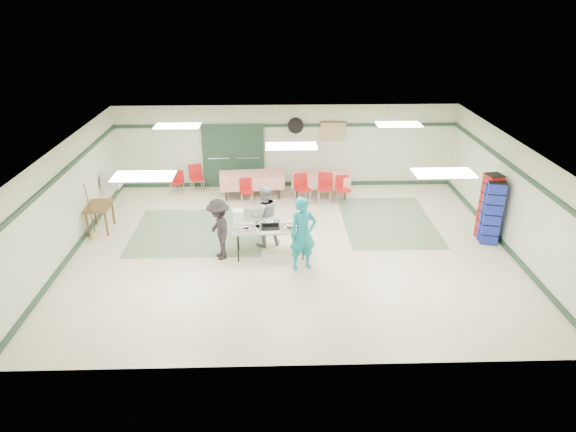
{
  "coord_description": "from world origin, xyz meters",
  "views": [
    {
      "loc": [
        -0.43,
        -11.67,
        6.11
      ],
      "look_at": [
        -0.09,
        -0.3,
        1.01
      ],
      "focal_mm": 32.0,
      "sensor_mm": 36.0,
      "label": 1
    }
  ],
  "objects_px": {
    "chair_b": "(302,185)",
    "broom": "(90,210)",
    "volunteer_teal": "(303,234)",
    "crate_stack_blue_a": "(492,212)",
    "office_printer": "(112,181)",
    "chair_loose_a": "(196,175)",
    "volunteer_dark": "(219,229)",
    "dining_table_b": "(252,180)",
    "crate_stack_blue_b": "(489,211)",
    "chair_loose_b": "(178,180)",
    "serving_table": "(270,229)",
    "chair_c": "(343,186)",
    "volunteer_grey": "(264,216)",
    "chair_a": "(325,185)",
    "chair_d": "(246,189)",
    "dining_table_a": "(322,179)",
    "crate_stack_red": "(489,207)",
    "printer_table": "(99,208)"
  },
  "relations": [
    {
      "from": "volunteer_dark",
      "to": "crate_stack_blue_a",
      "type": "bearing_deg",
      "value": 75.49
    },
    {
      "from": "volunteer_dark",
      "to": "dining_table_b",
      "type": "height_order",
      "value": "volunteer_dark"
    },
    {
      "from": "dining_table_a",
      "to": "volunteer_grey",
      "type": "bearing_deg",
      "value": -110.34
    },
    {
      "from": "serving_table",
      "to": "chair_a",
      "type": "bearing_deg",
      "value": 61.24
    },
    {
      "from": "volunteer_grey",
      "to": "dining_table_b",
      "type": "xyz_separation_m",
      "value": [
        -0.45,
        3.35,
        -0.25
      ]
    },
    {
      "from": "chair_c",
      "to": "serving_table",
      "type": "bearing_deg",
      "value": -131.7
    },
    {
      "from": "chair_d",
      "to": "dining_table_a",
      "type": "bearing_deg",
      "value": 3.19
    },
    {
      "from": "chair_c",
      "to": "volunteer_grey",
      "type": "bearing_deg",
      "value": -138.45
    },
    {
      "from": "printer_table",
      "to": "office_printer",
      "type": "height_order",
      "value": "office_printer"
    },
    {
      "from": "volunteer_dark",
      "to": "dining_table_b",
      "type": "relative_size",
      "value": 0.75
    },
    {
      "from": "volunteer_grey",
      "to": "chair_loose_b",
      "type": "height_order",
      "value": "volunteer_grey"
    },
    {
      "from": "volunteer_grey",
      "to": "chair_b",
      "type": "xyz_separation_m",
      "value": [
        1.09,
        2.79,
        -0.25
      ]
    },
    {
      "from": "crate_stack_blue_a",
      "to": "office_printer",
      "type": "xyz_separation_m",
      "value": [
        -10.3,
        2.39,
        0.1
      ]
    },
    {
      "from": "volunteer_grey",
      "to": "crate_stack_blue_b",
      "type": "height_order",
      "value": "volunteer_grey"
    },
    {
      "from": "chair_loose_a",
      "to": "crate_stack_red",
      "type": "bearing_deg",
      "value": -45.41
    },
    {
      "from": "volunteer_dark",
      "to": "broom",
      "type": "xyz_separation_m",
      "value": [
        -3.47,
        1.24,
        0.02
      ]
    },
    {
      "from": "chair_loose_b",
      "to": "printer_table",
      "type": "xyz_separation_m",
      "value": [
        -1.66,
        -2.62,
        0.17
      ]
    },
    {
      "from": "broom",
      "to": "office_printer",
      "type": "bearing_deg",
      "value": 74.25
    },
    {
      "from": "volunteer_teal",
      "to": "crate_stack_blue_b",
      "type": "xyz_separation_m",
      "value": [
        4.91,
        1.42,
        -0.1
      ]
    },
    {
      "from": "chair_b",
      "to": "chair_c",
      "type": "height_order",
      "value": "chair_b"
    },
    {
      "from": "crate_stack_blue_a",
      "to": "chair_loose_a",
      "type": "bearing_deg",
      "value": 154.45
    },
    {
      "from": "volunteer_teal",
      "to": "broom",
      "type": "xyz_separation_m",
      "value": [
        -5.47,
        1.8,
        -0.1
      ]
    },
    {
      "from": "volunteer_teal",
      "to": "chair_b",
      "type": "height_order",
      "value": "volunteer_teal"
    },
    {
      "from": "dining_table_b",
      "to": "crate_stack_blue_b",
      "type": "xyz_separation_m",
      "value": [
        6.27,
        -3.16,
        0.22
      ]
    },
    {
      "from": "chair_loose_b",
      "to": "office_printer",
      "type": "distance_m",
      "value": 2.14
    },
    {
      "from": "volunteer_grey",
      "to": "dining_table_b",
      "type": "height_order",
      "value": "volunteer_grey"
    },
    {
      "from": "chair_b",
      "to": "broom",
      "type": "height_order",
      "value": "broom"
    },
    {
      "from": "dining_table_a",
      "to": "office_printer",
      "type": "xyz_separation_m",
      "value": [
        -6.23,
        -0.99,
        0.37
      ]
    },
    {
      "from": "chair_loose_b",
      "to": "broom",
      "type": "xyz_separation_m",
      "value": [
        -1.74,
        -3.05,
        0.31
      ]
    },
    {
      "from": "volunteer_teal",
      "to": "chair_b",
      "type": "bearing_deg",
      "value": 71.55
    },
    {
      "from": "volunteer_teal",
      "to": "office_printer",
      "type": "relative_size",
      "value": 3.56
    },
    {
      "from": "chair_c",
      "to": "crate_stack_red",
      "type": "bearing_deg",
      "value": -44.87
    },
    {
      "from": "chair_a",
      "to": "dining_table_b",
      "type": "bearing_deg",
      "value": 175.29
    },
    {
      "from": "serving_table",
      "to": "volunteer_teal",
      "type": "relative_size",
      "value": 1.04
    },
    {
      "from": "chair_loose_b",
      "to": "chair_loose_a",
      "type": "bearing_deg",
      "value": 34.79
    },
    {
      "from": "dining_table_b",
      "to": "chair_d",
      "type": "relative_size",
      "value": 2.56
    },
    {
      "from": "volunteer_dark",
      "to": "chair_loose_a",
      "type": "distance_m",
      "value": 4.65
    },
    {
      "from": "crate_stack_blue_a",
      "to": "chair_c",
      "type": "bearing_deg",
      "value": 141.01
    },
    {
      "from": "volunteer_grey",
      "to": "chair_c",
      "type": "xyz_separation_m",
      "value": [
        2.35,
        2.79,
        -0.29
      ]
    },
    {
      "from": "chair_c",
      "to": "crate_stack_blue_b",
      "type": "bearing_deg",
      "value": -45.09
    },
    {
      "from": "volunteer_teal",
      "to": "chair_loose_a",
      "type": "relative_size",
      "value": 1.97
    },
    {
      "from": "chair_c",
      "to": "broom",
      "type": "distance_m",
      "value": 7.26
    },
    {
      "from": "office_printer",
      "to": "broom",
      "type": "relative_size",
      "value": 0.33
    },
    {
      "from": "office_printer",
      "to": "broom",
      "type": "xyz_separation_m",
      "value": [
        -0.08,
        -1.79,
        -0.16
      ]
    },
    {
      "from": "volunteer_teal",
      "to": "broom",
      "type": "relative_size",
      "value": 1.18
    },
    {
      "from": "volunteer_grey",
      "to": "broom",
      "type": "bearing_deg",
      "value": -24.5
    },
    {
      "from": "dining_table_a",
      "to": "chair_loose_b",
      "type": "relative_size",
      "value": 2.44
    },
    {
      "from": "serving_table",
      "to": "office_printer",
      "type": "distance_m",
      "value": 5.48
    },
    {
      "from": "crate_stack_blue_a",
      "to": "office_printer",
      "type": "relative_size",
      "value": 3.37
    },
    {
      "from": "serving_table",
      "to": "volunteer_grey",
      "type": "height_order",
      "value": "volunteer_grey"
    }
  ]
}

